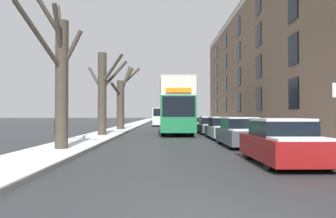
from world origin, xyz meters
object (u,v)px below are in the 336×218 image
Objects in this scene: bare_tree_left_0 at (60,75)px; double_decker_bus at (176,104)px; bare_tree_left_1 at (103,92)px; oncoming_van at (160,116)px; parked_car_3 at (210,126)px; pedestrian_left_sidewalk at (58,132)px; parked_car_1 at (240,133)px; parked_car_4 at (202,124)px; parked_car_2 at (222,129)px; bare_tree_left_2 at (121,100)px; parked_car_0 at (283,143)px.

bare_tree_left_0 is 0.62× the size of double_decker_bus.
bare_tree_left_1 reaches higher than oncoming_van.
bare_tree_left_0 is at bearing -121.71° from parked_car_3.
bare_tree_left_1 reaches higher than pedestrian_left_sidewalk.
bare_tree_left_1 is (0.05, 9.57, -0.07)m from bare_tree_left_0.
oncoming_van is (-4.32, 29.46, 0.67)m from parked_car_1.
parked_car_4 is (-0.00, 5.60, -0.01)m from parked_car_3.
parked_car_1 reaches higher than parked_car_4.
bare_tree_left_1 is at bearing -154.88° from parked_car_3.
parked_car_2 is at bearing 94.80° from pedestrian_left_sidewalk.
double_decker_bus reaches higher than parked_car_4.
parked_car_3 is at bearing -12.31° from double_decker_bus.
oncoming_van reaches higher than parked_car_2.
double_decker_bus is 7.05× the size of pedestrian_left_sidewalk.
parked_car_1 is (8.10, -16.25, -2.35)m from bare_tree_left_2.
bare_tree_left_0 is 1.03× the size of bare_tree_left_2.
double_decker_bus is 11.98m from parked_car_1.
bare_tree_left_0 is at bearing -90.62° from bare_tree_left_2.
bare_tree_left_0 is 9.08m from parked_car_1.
parked_car_2 is 11.33m from pedestrian_left_sidewalk.
parked_car_3 is at bearing 110.39° from pedestrian_left_sidewalk.
parked_car_2 is at bearing -11.87° from bare_tree_left_1.
bare_tree_left_2 is 23.77m from parked_car_0.
bare_tree_left_2 is 8.45m from parked_car_4.
pedestrian_left_sidewalk is (-4.16, -31.70, -0.49)m from oncoming_van.
parked_car_1 is at bearing -81.65° from oncoming_van.
bare_tree_left_1 is at bearing -90.96° from bare_tree_left_2.
parked_car_0 is 0.90× the size of parked_car_3.
bare_tree_left_0 reaches higher than bare_tree_left_1.
bare_tree_left_2 reaches higher than bare_tree_left_1.
bare_tree_left_2 is 0.60× the size of double_decker_bus.
oncoming_van is (3.93, 22.46, -1.89)m from bare_tree_left_1.
bare_tree_left_0 reaches higher than parked_car_4.
bare_tree_left_2 is 18.61m from pedestrian_left_sidewalk.
parked_car_4 is 13.71m from oncoming_van.
parked_car_2 is 2.77× the size of pedestrian_left_sidewalk.
pedestrian_left_sidewalk is at bearing -112.34° from double_decker_bus.
bare_tree_left_1 is 9.24m from bare_tree_left_2.
bare_tree_left_1 is 1.34× the size of parked_car_3.
double_decker_bus is (5.42, 4.49, -0.75)m from bare_tree_left_1.
oncoming_van is (-4.32, 18.59, 0.70)m from parked_car_3.
oncoming_van is (-4.32, 24.19, 0.69)m from parked_car_2.
parked_car_3 is 1.04× the size of parked_car_4.
double_decker_bus reaches higher than oncoming_van.
oncoming_van reaches higher than pedestrian_left_sidewalk.
parked_car_1 reaches higher than parked_car_2.
pedestrian_left_sidewalk is at bearing -91.18° from bare_tree_left_2.
oncoming_van is at bearing 103.09° from parked_car_3.
bare_tree_left_2 reaches higher than parked_car_0.
bare_tree_left_1 reaches higher than parked_car_1.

